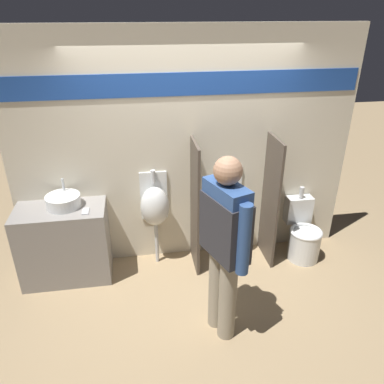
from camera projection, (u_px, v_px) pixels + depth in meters
The scene contains 11 objects.
ground_plane at pixel (194, 280), 4.33m from camera, with size 16.00×16.00×0.00m, color #997F5B.
display_wall at pixel (186, 151), 4.25m from camera, with size 3.92×0.07×2.70m.
sink_counter at pixel (65, 244), 4.21m from camera, with size 0.97×0.52×0.89m.
sink_basin at pixel (63, 201), 4.03m from camera, with size 0.37×0.37×0.27m.
cell_phone at pixel (86, 211), 3.96m from camera, with size 0.07×0.14×0.01m.
divider_near_counter at pixel (195, 207), 4.28m from camera, with size 0.03×0.50×1.55m.
divider_mid at pixel (270, 201), 4.40m from camera, with size 0.03×0.50×1.55m.
urinal_near_counter at pixel (155, 206), 4.32m from camera, with size 0.33×0.28×1.18m.
urinal_far at pixel (231, 200), 4.45m from camera, with size 0.33×0.28×1.18m.
toilet at pixel (303, 236), 4.64m from camera, with size 0.40×0.56×0.86m.
person_in_vest at pixel (225, 239), 3.22m from camera, with size 0.38×0.60×1.80m.
Camera 1 is at (-0.57, -3.38, 2.83)m, focal length 35.00 mm.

